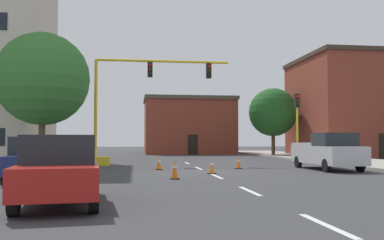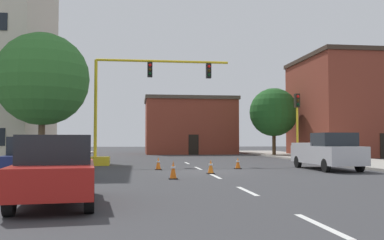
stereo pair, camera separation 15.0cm
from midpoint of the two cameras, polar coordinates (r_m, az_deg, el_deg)
name	(u,v)px [view 1 (the left image)]	position (r m, az deg, el deg)	size (l,w,h in m)	color
ground_plane	(206,171)	(22.16, 1.64, -6.84)	(160.00, 160.00, 0.00)	#38383A
sidewalk_left	(8,163)	(31.02, -23.43, -5.30)	(6.00, 56.00, 0.14)	#B2ADA3
sidewalk_right	(348,161)	(33.64, 19.93, -5.14)	(6.00, 56.00, 0.14)	#9E998E
lane_stripe_seg_0	(326,225)	(8.74, 16.94, -13.21)	(0.16, 2.40, 0.01)	silver
lane_stripe_seg_1	(250,191)	(13.88, 7.35, -9.32)	(0.16, 2.40, 0.01)	silver
lane_stripe_seg_2	(217,176)	(19.22, 3.08, -7.47)	(0.16, 2.40, 0.01)	silver
lane_stripe_seg_3	(199,168)	(24.63, 0.70, -6.42)	(0.16, 2.40, 0.01)	silver
lane_stripe_seg_4	(187,163)	(30.07, -0.82, -5.73)	(0.16, 2.40, 0.01)	silver
building_brick_center	(189,126)	(50.56, -0.55, -0.77)	(10.50, 7.75, 6.53)	brown
building_row_right	(353,107)	(46.00, 20.54, 1.68)	(10.70, 11.07, 9.89)	brown
traffic_signal_gantry	(115,130)	(27.83, -10.32, -1.27)	(9.49, 1.20, 6.83)	yellow
traffic_light_pole_right	(297,112)	(30.40, 13.65, 1.02)	(0.32, 0.47, 4.80)	yellow
tree_right_far	(273,112)	(44.22, 10.61, 1.01)	(4.88, 4.88, 6.86)	#4C3823
tree_left_near	(43,79)	(25.64, -19.37, 5.15)	(5.21, 5.21, 7.65)	brown
pickup_truck_silver	(327,152)	(24.47, 17.37, -4.04)	(2.06, 5.42, 1.99)	#BCBCC1
sedan_red_near_left	(59,169)	(11.42, -17.56, -6.21)	(2.32, 4.67, 1.74)	#B21E19
sedan_navy_mid_left	(35,158)	(18.29, -20.38, -4.78)	(2.36, 4.69, 1.74)	navy
traffic_cone_roadside_a	(175,170)	(17.82, -2.56, -6.65)	(0.36, 0.36, 0.77)	black
traffic_cone_roadside_b	(159,164)	(23.39, -4.61, -5.78)	(0.36, 0.36, 0.69)	black
traffic_cone_roadside_c	(238,163)	(24.22, 6.00, -5.71)	(0.36, 0.36, 0.66)	black
traffic_cone_roadside_d	(212,167)	(20.60, 2.42, -6.21)	(0.36, 0.36, 0.70)	black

